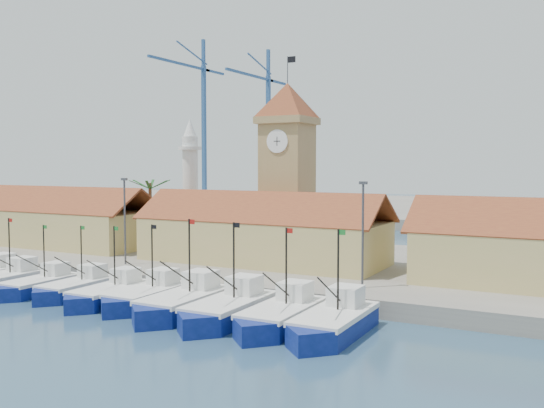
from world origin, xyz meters
The scene contains 20 objects.
ground centered at (0.00, 0.00, 0.00)m, with size 400.00×400.00×0.00m, color navy.
quay centered at (0.00, 24.00, 0.75)m, with size 140.00×32.00×1.50m, color gray.
terminal centered at (0.00, 110.00, 1.00)m, with size 240.00×80.00×2.00m, color gray.
boat_1 centered at (-18.51, 2.10, 0.74)m, with size 3.46×9.49×7.18m.
boat_2 centered at (-14.11, 2.41, 0.69)m, with size 3.22×8.83×6.68m.
boat_3 centered at (-10.03, 3.05, 0.70)m, with size 3.26×8.92×6.75m.
boat_4 centered at (-5.52, 2.41, 0.72)m, with size 3.37×9.23×6.99m.
boat_5 centered at (-1.91, 3.02, 0.75)m, with size 3.50×9.60×7.26m.
boat_6 centered at (2.49, 2.16, 0.83)m, with size 3.87×10.60×8.02m.
boat_7 centered at (6.77, 1.99, 0.82)m, with size 3.84×10.53×7.96m.
boat_8 centered at (11.17, 2.23, 0.80)m, with size 3.73×10.21×7.72m.
boat_9 centered at (15.27, 2.19, 0.81)m, with size 3.78×10.35×7.83m.
hall_left centered at (-32.00, 20.00, 3.99)m, with size 31.20×10.13×7.61m.
hall_center centered at (0.00, 20.00, 3.99)m, with size 27.04×10.13×7.61m.
clock_tower centered at (0.00, 26.00, 11.96)m, with size 5.80×5.80×22.70m.
minaret centered at (-15.00, 28.00, 9.73)m, with size 3.00×3.00×16.30m.
palm_tree centered at (-20.00, 26.00, 6.25)m, with size 5.60×5.03×8.39m.
lamp_posts centered at (0.50, 12.00, 6.48)m, with size 80.70×0.25×9.03m.
crane_blue_far centered at (-62.87, 100.55, 26.25)m, with size 1.00×33.31×43.60m.
crane_blue_near centered at (-46.15, 106.75, 24.34)m, with size 1.00×31.25×40.46m.
Camera 1 is at (30.80, -36.52, 12.00)m, focal length 40.00 mm.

